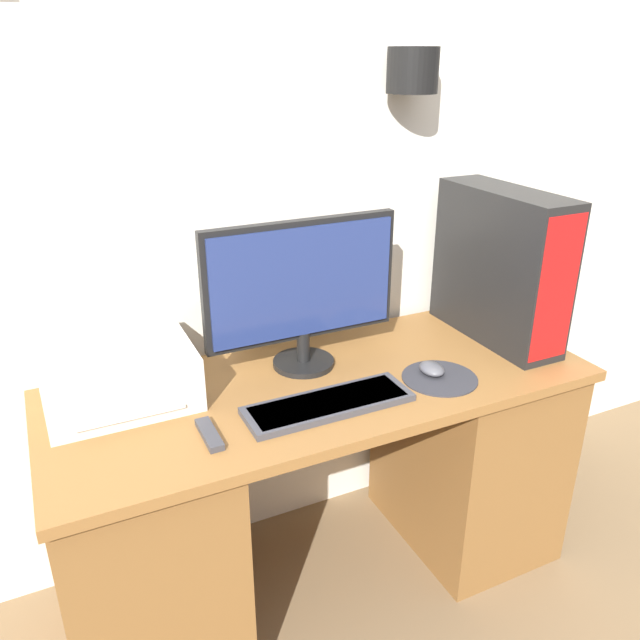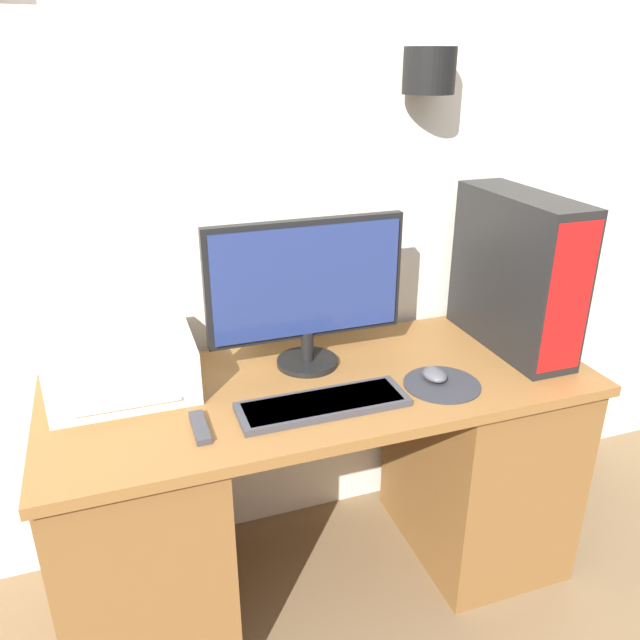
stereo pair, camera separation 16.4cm
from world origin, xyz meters
name	(u,v)px [view 1 (the left image)]	position (x,y,z in m)	size (l,w,h in m)	color
wall_back	(270,122)	(0.00, 0.65, 1.37)	(6.40, 0.20, 3.03)	silver
desk	(324,482)	(0.00, 0.30, 0.37)	(1.50, 0.59, 0.71)	brown
monitor	(302,287)	(-0.01, 0.41, 0.95)	(0.56, 0.18, 0.43)	black
keyboard	(329,404)	(-0.05, 0.17, 0.72)	(0.44, 0.14, 0.02)	#3D3D42
mousepad	(440,378)	(0.29, 0.17, 0.71)	(0.21, 0.21, 0.00)	#2D2D33
mouse	(432,369)	(0.29, 0.20, 0.73)	(0.06, 0.08, 0.03)	#4C4C51
computer_tower	(501,266)	(0.62, 0.33, 0.95)	(0.15, 0.47, 0.47)	black
printer	(119,376)	(-0.52, 0.43, 0.78)	(0.37, 0.31, 0.14)	beige
remote_control	(209,434)	(-0.36, 0.17, 0.72)	(0.03, 0.14, 0.02)	#38383D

